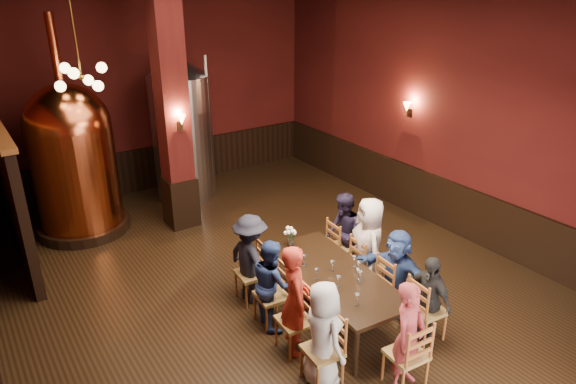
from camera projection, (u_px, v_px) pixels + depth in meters
room at (266, 152)px, 7.60m from camera, size 10.00×10.02×4.50m
wainscot_right at (434, 199)px, 10.33m from camera, size 0.08×9.90×1.00m
wainscot_back at (156, 167)px, 12.06m from camera, size 7.90×0.08×1.00m
column at (173, 115)px, 9.57m from camera, size 0.58×0.58×4.50m
partition at (10, 194)px, 8.79m from camera, size 0.22×3.50×2.40m
pendant_cluster at (81, 77)px, 8.54m from camera, size 0.90×0.90×1.70m
sconce_wall at (410, 109)px, 10.25m from camera, size 0.20×0.20×0.36m
sconce_column at (180, 121)px, 9.37m from camera, size 0.20×0.20×0.36m
dining_table at (335, 277)px, 7.33m from camera, size 1.20×2.48×0.75m
chair_0 at (322, 350)px, 6.24m from camera, size 0.50×0.50×0.92m
person_0 at (323, 334)px, 6.14m from camera, size 0.49×0.71×1.40m
chair_1 at (295, 320)px, 6.78m from camera, size 0.50×0.50×0.92m
person_1 at (295, 300)px, 6.65m from camera, size 0.58×0.68×1.57m
chair_2 at (272, 295)px, 7.30m from camera, size 0.50×0.50×0.92m
person_2 at (271, 283)px, 7.22m from camera, size 0.46×0.70×1.33m
chair_3 at (251, 273)px, 7.84m from camera, size 0.50×0.50×0.92m
person_3 at (251, 259)px, 7.74m from camera, size 0.65×0.99×1.43m
chair_4 at (427, 309)px, 7.01m from camera, size 0.50×0.50×0.92m
person_4 at (428, 298)px, 6.94m from camera, size 0.33×0.75×1.27m
chair_5 at (395, 285)px, 7.54m from camera, size 0.50×0.50×0.92m
person_5 at (396, 273)px, 7.46m from camera, size 0.62×1.31×1.35m
chair_6 at (367, 265)px, 8.07m from camera, size 0.50×0.50×0.92m
person_6 at (368, 246)px, 7.94m from camera, size 0.77×0.91×1.59m
chair_7 at (343, 247)px, 8.61m from camera, size 0.50×0.50×0.92m
person_7 at (343, 234)px, 8.51m from camera, size 0.59×0.76×1.41m
chair_8 at (406, 354)px, 6.18m from camera, size 0.50×0.50×0.92m
person_8 at (408, 336)px, 6.08m from camera, size 0.60×0.48×1.44m
copper_kettle at (73, 158)px, 9.61m from camera, size 1.77×1.77×4.10m
steel_vessel at (182, 128)px, 11.16m from camera, size 1.70×1.70×3.16m
rose_vase at (291, 234)px, 7.96m from camera, size 0.20×0.20×0.33m
wine_glass_0 at (358, 274)px, 7.12m from camera, size 0.07×0.07×0.17m
wine_glass_1 at (332, 266)px, 7.32m from camera, size 0.07×0.07×0.17m
wine_glass_2 at (360, 277)px, 7.06m from camera, size 0.07×0.07×0.17m
wine_glass_3 at (317, 274)px, 7.12m from camera, size 0.07×0.07×0.17m
wine_glass_4 at (359, 267)px, 7.29m from camera, size 0.07×0.07×0.17m
wine_glass_5 at (304, 260)px, 7.47m from camera, size 0.07×0.07×0.17m
wine_glass_6 at (339, 282)px, 6.95m from camera, size 0.07×0.07×0.17m
wine_glass_7 at (357, 300)px, 6.57m from camera, size 0.07×0.07×0.17m
wine_glass_8 at (354, 261)px, 7.44m from camera, size 0.07×0.07×0.17m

